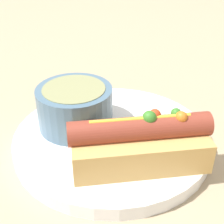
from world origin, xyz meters
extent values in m
plane|color=tan|center=(0.00, 0.00, 0.00)|extent=(4.00, 4.00, 0.00)
cylinder|color=white|center=(0.00, 0.00, 0.01)|extent=(0.28, 0.28, 0.02)
cube|color=tan|center=(-0.01, -0.07, 0.04)|extent=(0.18, 0.14, 0.04)
cylinder|color=brown|center=(-0.01, -0.07, 0.07)|extent=(0.16, 0.11, 0.03)
sphere|color=#387A28|center=(0.00, -0.07, 0.08)|extent=(0.02, 0.02, 0.02)
sphere|color=#C63F1E|center=(0.01, -0.07, 0.08)|extent=(0.01, 0.01, 0.01)
sphere|color=orange|center=(0.03, -0.09, 0.08)|extent=(0.01, 0.01, 0.01)
sphere|color=#387A28|center=(0.03, -0.08, 0.08)|extent=(0.01, 0.01, 0.01)
cylinder|color=gold|center=(-0.01, -0.07, 0.08)|extent=(0.11, 0.06, 0.01)
cylinder|color=slate|center=(-0.03, 0.05, 0.05)|extent=(0.11, 0.11, 0.06)
cylinder|color=#8C8E60|center=(-0.03, 0.05, 0.07)|extent=(0.09, 0.09, 0.01)
cube|color=#B7B7BC|center=(-0.04, -0.03, 0.02)|extent=(0.04, 0.09, 0.00)
ellipsoid|color=#B7B7BC|center=(-0.06, 0.04, 0.02)|extent=(0.05, 0.05, 0.01)
camera|label=1|loc=(-0.22, -0.29, 0.28)|focal=50.00mm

